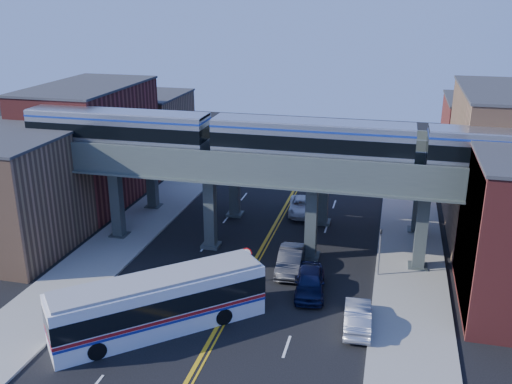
% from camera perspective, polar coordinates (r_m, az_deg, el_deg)
% --- Properties ---
extents(ground, '(120.00, 120.00, 0.00)m').
position_cam_1_polar(ground, '(38.18, -2.51, -10.96)').
color(ground, black).
rests_on(ground, ground).
extents(sidewalk_west, '(5.00, 70.00, 0.16)m').
position_cam_1_polar(sidewalk_west, '(50.37, -11.94, -3.48)').
color(sidewalk_west, gray).
rests_on(sidewalk_west, ground).
extents(sidewalk_east, '(5.00, 70.00, 0.16)m').
position_cam_1_polar(sidewalk_east, '(45.83, 15.17, -6.12)').
color(sidewalk_east, gray).
rests_on(sidewalk_east, ground).
extents(building_west_a, '(8.00, 10.00, 9.00)m').
position_cam_1_polar(building_west_a, '(47.61, -23.05, -0.31)').
color(building_west_a, '#896247').
rests_on(building_west_a, ground).
extents(building_west_b, '(8.00, 14.00, 11.00)m').
position_cam_1_polar(building_west_b, '(56.89, -16.13, 4.59)').
color(building_west_b, maroon).
rests_on(building_west_b, ground).
extents(building_west_c, '(8.00, 10.00, 8.00)m').
position_cam_1_polar(building_west_c, '(68.45, -10.70, 6.14)').
color(building_west_c, '#896247').
rests_on(building_west_c, ground).
extents(building_east_b, '(8.00, 14.00, 12.00)m').
position_cam_1_polar(building_east_b, '(50.20, 23.70, 2.37)').
color(building_east_b, '#896247').
rests_on(building_east_b, ground).
extents(building_east_c, '(8.00, 10.00, 9.00)m').
position_cam_1_polar(building_east_c, '(62.99, 21.76, 4.41)').
color(building_east_c, maroon).
rests_on(building_east_c, ground).
extents(mural_panel, '(0.10, 9.50, 9.50)m').
position_cam_1_polar(mural_panel, '(38.75, 20.35, -3.92)').
color(mural_panel, teal).
rests_on(mural_panel, ground).
extents(elevated_viaduct_near, '(52.00, 3.60, 7.40)m').
position_cam_1_polar(elevated_viaduct_near, '(42.66, 0.38, 1.90)').
color(elevated_viaduct_near, '#3C4543').
rests_on(elevated_viaduct_near, ground).
extents(elevated_viaduct_far, '(52.00, 3.60, 7.40)m').
position_cam_1_polar(elevated_viaduct_far, '(49.22, 2.29, 4.28)').
color(elevated_viaduct_far, '#3C4543').
rests_on(elevated_viaduct_far, ground).
extents(transit_train, '(44.82, 2.81, 3.27)m').
position_cam_1_polar(transit_train, '(41.23, 5.56, 5.09)').
color(transit_train, black).
rests_on(transit_train, elevated_viaduct_near).
extents(stop_sign, '(0.76, 0.09, 2.63)m').
position_cam_1_polar(stop_sign, '(39.83, -0.91, -6.72)').
color(stop_sign, slate).
rests_on(stop_sign, ground).
extents(traffic_signal, '(0.15, 0.18, 4.10)m').
position_cam_1_polar(traffic_signal, '(41.22, 12.29, -5.42)').
color(traffic_signal, slate).
rests_on(traffic_signal, ground).
extents(transit_bus, '(11.53, 10.61, 3.31)m').
position_cam_1_polar(transit_bus, '(35.10, -9.65, -10.98)').
color(transit_bus, white).
rests_on(transit_bus, ground).
extents(car_lane_a, '(2.55, 5.10, 1.67)m').
position_cam_1_polar(car_lane_a, '(39.03, 5.40, -8.92)').
color(car_lane_a, black).
rests_on(car_lane_a, ground).
extents(car_lane_b, '(1.97, 5.01, 1.63)m').
position_cam_1_polar(car_lane_b, '(41.87, 3.47, -6.83)').
color(car_lane_b, '#272729').
rests_on(car_lane_b, ground).
extents(car_lane_c, '(2.89, 5.20, 1.37)m').
position_cam_1_polar(car_lane_c, '(52.53, 4.59, -1.42)').
color(car_lane_c, silver).
rests_on(car_lane_c, ground).
extents(car_lane_d, '(2.32, 5.06, 1.44)m').
position_cam_1_polar(car_lane_d, '(61.09, 6.65, 1.55)').
color(car_lane_d, '#B6B7BB').
rests_on(car_lane_d, ground).
extents(car_parked_curb, '(1.86, 4.63, 1.49)m').
position_cam_1_polar(car_parked_curb, '(35.74, 10.12, -12.19)').
color(car_parked_curb, '#9E9DA2').
rests_on(car_parked_curb, ground).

